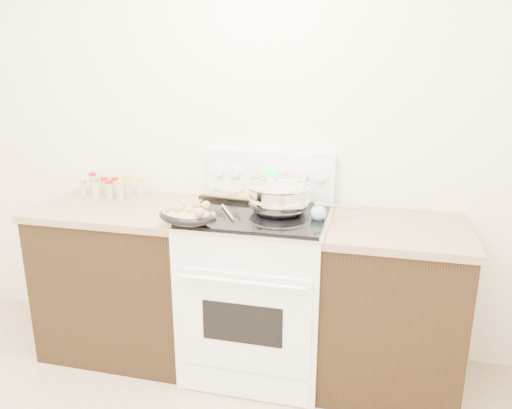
% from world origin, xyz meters
% --- Properties ---
extents(counter_left, '(0.93, 0.67, 0.92)m').
position_xyz_m(counter_left, '(-0.48, 1.43, 0.46)').
color(counter_left, black).
rests_on(counter_left, ground).
extents(counter_right, '(0.73, 0.67, 0.92)m').
position_xyz_m(counter_right, '(1.08, 1.43, 0.46)').
color(counter_right, black).
rests_on(counter_right, ground).
extents(kitchen_range, '(0.78, 0.73, 1.22)m').
position_xyz_m(kitchen_range, '(0.35, 1.42, 0.49)').
color(kitchen_range, white).
rests_on(kitchen_range, ground).
extents(mixing_bowl, '(0.41, 0.41, 0.20)m').
position_xyz_m(mixing_bowl, '(0.46, 1.44, 1.02)').
color(mixing_bowl, silver).
rests_on(mixing_bowl, kitchen_range).
extents(roasting_pan, '(0.35, 0.29, 0.11)m').
position_xyz_m(roasting_pan, '(0.05, 1.14, 0.99)').
color(roasting_pan, black).
rests_on(roasting_pan, kitchen_range).
extents(baking_sheet, '(0.45, 0.34, 0.06)m').
position_xyz_m(baking_sheet, '(0.17, 1.70, 0.96)').
color(baking_sheet, black).
rests_on(baking_sheet, kitchen_range).
extents(wooden_spoon, '(0.15, 0.23, 0.04)m').
position_xyz_m(wooden_spoon, '(0.16, 1.29, 0.95)').
color(wooden_spoon, '#A6844C').
rests_on(wooden_spoon, kitchen_range).
extents(blue_ladle, '(0.24, 0.19, 0.10)m').
position_xyz_m(blue_ladle, '(0.69, 1.39, 0.98)').
color(blue_ladle, '#8AB3CE').
rests_on(blue_ladle, kitchen_range).
extents(spice_jars, '(0.39, 0.15, 0.13)m').
position_xyz_m(spice_jars, '(-0.63, 1.59, 0.98)').
color(spice_jars, '#BFB28C').
rests_on(spice_jars, counter_left).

